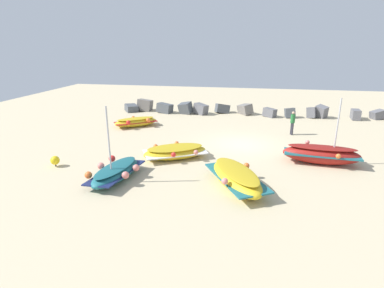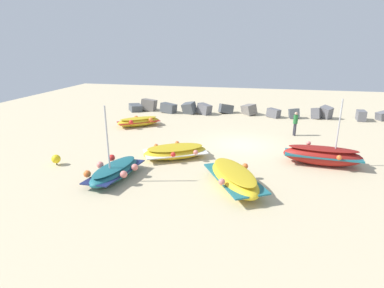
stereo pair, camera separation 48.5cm
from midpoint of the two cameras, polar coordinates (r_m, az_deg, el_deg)
name	(u,v)px [view 2 (the right image)]	position (r m, az deg, el deg)	size (l,w,h in m)	color
ground_plane	(242,145)	(21.12, 9.76, -0.20)	(55.61, 55.61, 0.00)	beige
fishing_boat_0	(139,121)	(25.83, -9.17, 4.09)	(3.53, 3.08, 0.80)	gold
fishing_boat_1	(175,152)	(18.42, -2.31, -1.40)	(4.07, 3.19, 0.77)	gold
fishing_boat_2	(115,171)	(16.05, -13.10, -4.83)	(2.26, 3.81, 3.83)	#1E6670
fishing_boat_3	(322,155)	(18.85, 23.38, -1.89)	(4.28, 2.04, 3.79)	maroon
fishing_boat_4	(234,178)	(14.85, 8.61, -6.13)	(3.38, 4.40, 0.90)	gold
person_walking	(295,122)	(24.00, 18.90, 3.81)	(0.32, 0.32, 1.75)	#2D2D38
breakwater_rocks	(229,110)	(29.96, 7.26, 6.22)	(24.34, 2.60, 1.39)	#4C5156
mooring_buoy_0	(56,159)	(18.82, -22.89, -2.54)	(0.49, 0.49, 0.60)	#3F3F42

